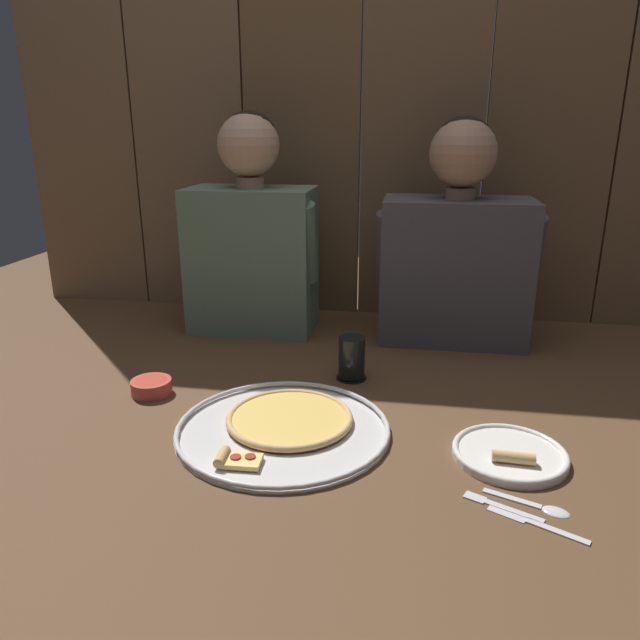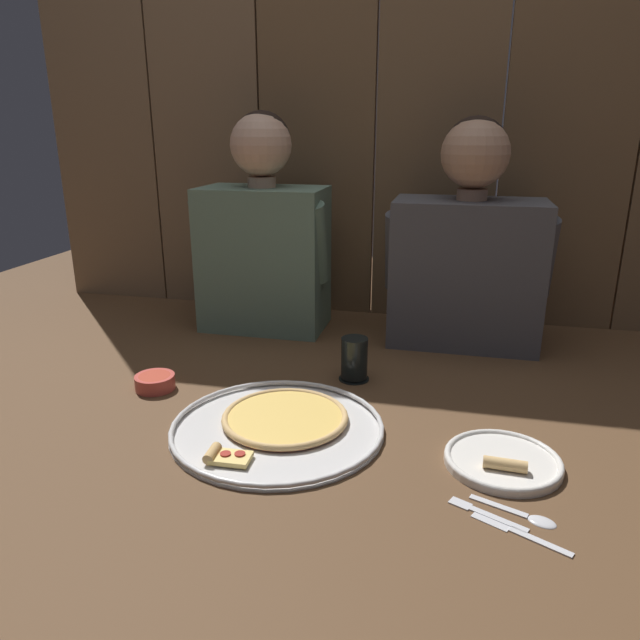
# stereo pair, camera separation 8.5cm
# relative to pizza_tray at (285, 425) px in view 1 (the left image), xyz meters

# --- Properties ---
(ground_plane) EXTENTS (3.20, 3.20, 0.00)m
(ground_plane) POSITION_rel_pizza_tray_xyz_m (0.06, 0.07, -0.01)
(ground_plane) COLOR brown
(pizza_tray) EXTENTS (0.43, 0.43, 0.03)m
(pizza_tray) POSITION_rel_pizza_tray_xyz_m (0.00, 0.00, 0.00)
(pizza_tray) COLOR silver
(pizza_tray) RESTS_ON ground
(dinner_plate) EXTENTS (0.21, 0.21, 0.03)m
(dinner_plate) POSITION_rel_pizza_tray_xyz_m (0.44, -0.04, -0.00)
(dinner_plate) COLOR white
(dinner_plate) RESTS_ON ground
(drinking_glass) EXTENTS (0.07, 0.07, 0.11)m
(drinking_glass) POSITION_rel_pizza_tray_xyz_m (0.11, 0.28, 0.04)
(drinking_glass) COLOR black
(drinking_glass) RESTS_ON ground
(dipping_bowl) EXTENTS (0.09, 0.09, 0.03)m
(dipping_bowl) POSITION_rel_pizza_tray_xyz_m (-0.34, 0.11, 0.01)
(dipping_bowl) COLOR #CC4C42
(dipping_bowl) RESTS_ON ground
(table_fork) EXTENTS (0.12, 0.07, 0.01)m
(table_fork) POSITION_rel_pizza_tray_xyz_m (0.40, -0.20, -0.01)
(table_fork) COLOR silver
(table_fork) RESTS_ON ground
(table_knife) EXTENTS (0.15, 0.09, 0.01)m
(table_knife) POSITION_rel_pizza_tray_xyz_m (0.45, -0.23, -0.01)
(table_knife) COLOR silver
(table_knife) RESTS_ON ground
(table_spoon) EXTENTS (0.14, 0.07, 0.01)m
(table_spoon) POSITION_rel_pizza_tray_xyz_m (0.47, -0.19, -0.01)
(table_spoon) COLOR silver
(table_spoon) RESTS_ON ground
(diner_left) EXTENTS (0.40, 0.22, 0.63)m
(diner_left) POSITION_rel_pizza_tray_xyz_m (-0.23, 0.61, 0.27)
(diner_left) COLOR slate
(diner_left) RESTS_ON ground
(diner_right) EXTENTS (0.44, 0.23, 0.61)m
(diner_right) POSITION_rel_pizza_tray_xyz_m (0.36, 0.61, 0.26)
(diner_right) COLOR #4C4C51
(diner_right) RESTS_ON ground
(wooden_backdrop_wall) EXTENTS (2.19, 0.03, 1.37)m
(wooden_backdrop_wall) POSITION_rel_pizza_tray_xyz_m (0.06, 0.83, 0.67)
(wooden_backdrop_wall) COLOR brown
(wooden_backdrop_wall) RESTS_ON ground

